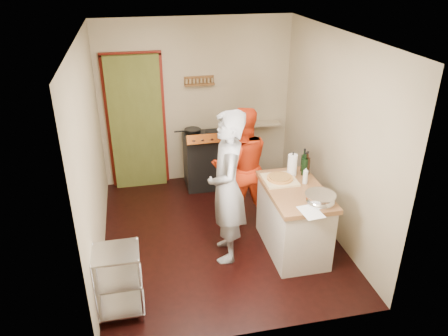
{
  "coord_description": "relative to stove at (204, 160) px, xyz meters",
  "views": [
    {
      "loc": [
        -0.95,
        -4.8,
        3.39
      ],
      "look_at": [
        0.07,
        0.0,
        0.98
      ],
      "focal_mm": 35.0,
      "sensor_mm": 36.0,
      "label": 1
    }
  ],
  "objects": [
    {
      "name": "person_red",
      "position": [
        0.33,
        -1.1,
        0.38
      ],
      "size": [
        0.81,
        0.63,
        1.65
      ],
      "primitive_type": "imported",
      "rotation": [
        0.0,
        0.0,
        3.15
      ],
      "color": "#B52A0C",
      "rests_on": "ground"
    },
    {
      "name": "wire_shelving",
      "position": [
        -1.33,
        -2.62,
        -0.01
      ],
      "size": [
        0.48,
        0.4,
        0.8
      ],
      "color": "silver",
      "rests_on": "ground"
    },
    {
      "name": "stove",
      "position": [
        0.0,
        0.0,
        0.0
      ],
      "size": [
        0.6,
        0.63,
        1.0
      ],
      "color": "black",
      "rests_on": "ground"
    },
    {
      "name": "island",
      "position": [
        0.8,
        -1.92,
        0.01
      ],
      "size": [
        0.68,
        1.27,
        1.18
      ],
      "color": "#BCB1A0",
      "rests_on": "ground"
    },
    {
      "name": "floor",
      "position": [
        -0.05,
        -1.42,
        -0.45
      ],
      "size": [
        3.5,
        3.5,
        0.0
      ],
      "primitive_type": "plane",
      "color": "black",
      "rests_on": "ground"
    },
    {
      "name": "left_wall",
      "position": [
        -1.55,
        -1.42,
        0.85
      ],
      "size": [
        0.04,
        3.5,
        2.6
      ],
      "primitive_type": "cube",
      "color": "tan",
      "rests_on": "ground"
    },
    {
      "name": "right_wall",
      "position": [
        1.45,
        -1.42,
        0.85
      ],
      "size": [
        0.04,
        3.5,
        2.6
      ],
      "primitive_type": "cube",
      "color": "tan",
      "rests_on": "ground"
    },
    {
      "name": "back_wall",
      "position": [
        -0.69,
        0.36,
        0.68
      ],
      "size": [
        3.0,
        0.44,
        2.6
      ],
      "color": "tan",
      "rests_on": "ground"
    },
    {
      "name": "person_stripe",
      "position": [
        -0.03,
        -1.87,
        0.49
      ],
      "size": [
        0.54,
        0.74,
        1.89
      ],
      "primitive_type": "imported",
      "rotation": [
        0.0,
        0.0,
        -1.7
      ],
      "color": "#A1A0A4",
      "rests_on": "ground"
    },
    {
      "name": "ceiling",
      "position": [
        -0.05,
        -1.42,
        2.16
      ],
      "size": [
        3.0,
        3.5,
        0.02
      ],
      "primitive_type": "cube",
      "color": "white",
      "rests_on": "back_wall"
    }
  ]
}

